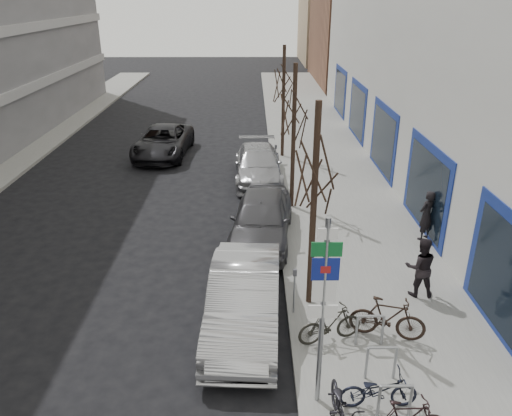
{
  "coord_description": "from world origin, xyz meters",
  "views": [
    {
      "loc": [
        1.11,
        -7.72,
        7.72
      ],
      "look_at": [
        1.2,
        5.5,
        2.0
      ],
      "focal_mm": 35.0,
      "sensor_mm": 36.0,
      "label": 1
    }
  ],
  "objects_px": {
    "bike_rack": "(381,359)",
    "parked_car_mid": "(262,218)",
    "tree_far": "(284,76)",
    "bike_near_left": "(341,407)",
    "highway_sign_pole": "(323,304)",
    "tree_mid": "(295,103)",
    "lane_car": "(163,142)",
    "pedestrian_far": "(420,267)",
    "bike_mid_inner": "(330,324)",
    "parked_car_front": "(244,300)",
    "bike_far_inner": "(388,318)",
    "parked_car_back": "(258,165)",
    "tree_near": "(316,160)",
    "meter_mid": "(282,202)",
    "bike_mid_curb": "(379,387)",
    "pedestrian_near": "(426,215)",
    "meter_back": "(276,156)",
    "meter_front": "(294,287)"
  },
  "relations": [
    {
      "from": "bike_rack",
      "to": "parked_car_mid",
      "type": "xyz_separation_m",
      "value": [
        -2.4,
        6.78,
        0.16
      ]
    },
    {
      "from": "tree_far",
      "to": "bike_near_left",
      "type": "distance_m",
      "value": 17.58
    },
    {
      "from": "highway_sign_pole",
      "to": "tree_mid",
      "type": "xyz_separation_m",
      "value": [
        0.2,
        10.01,
        1.65
      ]
    },
    {
      "from": "highway_sign_pole",
      "to": "lane_car",
      "type": "distance_m",
      "value": 18.08
    },
    {
      "from": "tree_mid",
      "to": "bike_near_left",
      "type": "height_order",
      "value": "tree_mid"
    },
    {
      "from": "lane_car",
      "to": "pedestrian_far",
      "type": "xyz_separation_m",
      "value": [
        9.04,
        -13.19,
        0.27
      ]
    },
    {
      "from": "bike_mid_inner",
      "to": "parked_car_front",
      "type": "xyz_separation_m",
      "value": [
        -2.01,
        0.76,
        0.16
      ]
    },
    {
      "from": "bike_near_left",
      "to": "bike_far_inner",
      "type": "xyz_separation_m",
      "value": [
        1.54,
        2.73,
        0.02
      ]
    },
    {
      "from": "parked_car_mid",
      "to": "parked_car_back",
      "type": "xyz_separation_m",
      "value": [
        -0.05,
        5.91,
        -0.09
      ]
    },
    {
      "from": "tree_near",
      "to": "bike_near_left",
      "type": "relative_size",
      "value": 3.19
    },
    {
      "from": "parked_car_mid",
      "to": "pedestrian_far",
      "type": "bearing_deg",
      "value": -34.0
    },
    {
      "from": "meter_mid",
      "to": "pedestrian_far",
      "type": "height_order",
      "value": "pedestrian_far"
    },
    {
      "from": "highway_sign_pole",
      "to": "bike_mid_curb",
      "type": "xyz_separation_m",
      "value": [
        1.17,
        -0.17,
        -1.84
      ]
    },
    {
      "from": "tree_near",
      "to": "pedestrian_near",
      "type": "bearing_deg",
      "value": 40.93
    },
    {
      "from": "tree_mid",
      "to": "pedestrian_near",
      "type": "distance_m",
      "value": 5.95
    },
    {
      "from": "lane_car",
      "to": "tree_mid",
      "type": "bearing_deg",
      "value": -45.65
    },
    {
      "from": "meter_back",
      "to": "parked_car_front",
      "type": "xyz_separation_m",
      "value": [
        -1.26,
        -11.39,
        -0.12
      ]
    },
    {
      "from": "highway_sign_pole",
      "to": "parked_car_mid",
      "type": "distance_m",
      "value": 7.63
    },
    {
      "from": "tree_near",
      "to": "bike_far_inner",
      "type": "height_order",
      "value": "tree_near"
    },
    {
      "from": "pedestrian_far",
      "to": "parked_car_mid",
      "type": "bearing_deg",
      "value": -35.94
    },
    {
      "from": "highway_sign_pole",
      "to": "tree_near",
      "type": "bearing_deg",
      "value": 86.74
    },
    {
      "from": "meter_front",
      "to": "meter_mid",
      "type": "relative_size",
      "value": 1.0
    },
    {
      "from": "bike_mid_curb",
      "to": "tree_far",
      "type": "bearing_deg",
      "value": 1.87
    },
    {
      "from": "parked_car_front",
      "to": "lane_car",
      "type": "xyz_separation_m",
      "value": [
        -4.35,
        14.4,
        -0.06
      ]
    },
    {
      "from": "bike_near_left",
      "to": "pedestrian_far",
      "type": "distance_m",
      "value": 5.38
    },
    {
      "from": "tree_far",
      "to": "lane_car",
      "type": "xyz_separation_m",
      "value": [
        -6.06,
        0.51,
        -3.37
      ]
    },
    {
      "from": "bike_rack",
      "to": "tree_near",
      "type": "bearing_deg",
      "value": 112.48
    },
    {
      "from": "tree_mid",
      "to": "bike_mid_inner",
      "type": "relative_size",
      "value": 3.44
    },
    {
      "from": "meter_front",
      "to": "lane_car",
      "type": "xyz_separation_m",
      "value": [
        -5.61,
        14.01,
        -0.18
      ]
    },
    {
      "from": "tree_far",
      "to": "meter_back",
      "type": "xyz_separation_m",
      "value": [
        -0.45,
        -2.5,
        -3.19
      ]
    },
    {
      "from": "bike_near_left",
      "to": "bike_mid_inner",
      "type": "xyz_separation_m",
      "value": [
        0.16,
        2.58,
        -0.04
      ]
    },
    {
      "from": "parked_car_front",
      "to": "parked_car_mid",
      "type": "distance_m",
      "value": 4.8
    },
    {
      "from": "pedestrian_far",
      "to": "bike_mid_curb",
      "type": "bearing_deg",
      "value": 67.82
    },
    {
      "from": "bike_mid_inner",
      "to": "pedestrian_far",
      "type": "height_order",
      "value": "pedestrian_far"
    },
    {
      "from": "meter_mid",
      "to": "meter_back",
      "type": "distance_m",
      "value": 5.5
    },
    {
      "from": "bike_far_inner",
      "to": "parked_car_back",
      "type": "xyz_separation_m",
      "value": [
        -2.92,
        11.3,
        0.03
      ]
    },
    {
      "from": "bike_near_left",
      "to": "parked_car_back",
      "type": "height_order",
      "value": "parked_car_back"
    },
    {
      "from": "bike_rack",
      "to": "meter_front",
      "type": "relative_size",
      "value": 1.78
    },
    {
      "from": "meter_back",
      "to": "parked_car_mid",
      "type": "relative_size",
      "value": 0.27
    },
    {
      "from": "tree_near",
      "to": "tree_far",
      "type": "bearing_deg",
      "value": 90.0
    },
    {
      "from": "tree_near",
      "to": "bike_rack",
      "type": "bearing_deg",
      "value": -67.52
    },
    {
      "from": "tree_mid",
      "to": "bike_mid_curb",
      "type": "relative_size",
      "value": 3.56
    },
    {
      "from": "tree_far",
      "to": "parked_car_front",
      "type": "bearing_deg",
      "value": -97.02
    },
    {
      "from": "bike_rack",
      "to": "bike_mid_inner",
      "type": "distance_m",
      "value": 1.53
    },
    {
      "from": "meter_front",
      "to": "bike_far_inner",
      "type": "distance_m",
      "value": 2.36
    },
    {
      "from": "bike_far_inner",
      "to": "lane_car",
      "type": "relative_size",
      "value": 0.34
    },
    {
      "from": "bike_near_left",
      "to": "parked_car_mid",
      "type": "relative_size",
      "value": 0.36
    },
    {
      "from": "bike_mid_curb",
      "to": "pedestrian_near",
      "type": "bearing_deg",
      "value": -25.26
    },
    {
      "from": "highway_sign_pole",
      "to": "bike_mid_curb",
      "type": "distance_m",
      "value": 2.18
    },
    {
      "from": "tree_near",
      "to": "bike_mid_curb",
      "type": "height_order",
      "value": "tree_near"
    }
  ]
}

